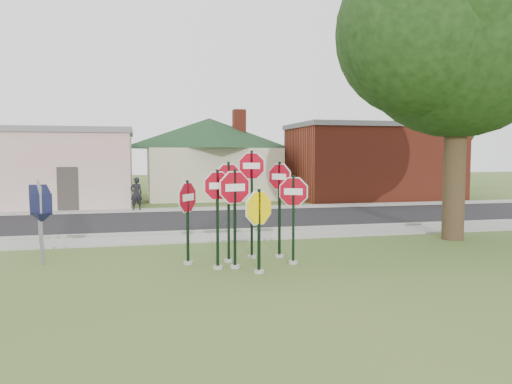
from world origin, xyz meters
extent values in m
plane|color=#395821|center=(0.00, 0.00, 0.00)|extent=(120.00, 120.00, 0.00)
cube|color=gray|center=(0.00, 5.50, 0.03)|extent=(60.00, 1.60, 0.06)
cube|color=black|center=(0.00, 10.00, 0.02)|extent=(60.00, 7.00, 0.04)
cube|color=gray|center=(0.00, 14.30, 0.03)|extent=(60.00, 1.60, 0.06)
cube|color=gray|center=(0.00, 6.50, 0.07)|extent=(60.00, 0.20, 0.14)
cylinder|color=#98968E|center=(-0.31, 1.01, 0.04)|extent=(0.24, 0.24, 0.08)
cube|color=black|center=(-0.31, 1.01, 1.22)|extent=(0.07, 0.06, 2.45)
cylinder|color=white|center=(-0.31, 1.01, 2.00)|extent=(1.09, 0.29, 1.13)
cylinder|color=maroon|center=(-0.31, 1.01, 2.00)|extent=(1.02, 0.28, 1.04)
cube|color=white|center=(-0.31, 1.01, 2.00)|extent=(0.51, 0.14, 0.18)
cylinder|color=#98968E|center=(0.15, 0.38, 0.04)|extent=(0.24, 0.24, 0.08)
cube|color=black|center=(0.15, 0.38, 1.00)|extent=(0.08, 0.07, 2.00)
cylinder|color=white|center=(0.15, 0.38, 1.55)|extent=(1.00, 0.56, 1.13)
cylinder|color=#FCCE00|center=(0.15, 0.38, 1.55)|extent=(0.93, 0.52, 1.05)
cylinder|color=#98968E|center=(-0.73, 1.03, 0.04)|extent=(0.24, 0.24, 0.08)
cube|color=black|center=(-0.73, 1.03, 1.22)|extent=(0.07, 0.06, 2.44)
cylinder|color=white|center=(-0.73, 1.03, 2.05)|extent=(0.95, 0.26, 0.98)
cylinder|color=maroon|center=(-0.73, 1.03, 2.05)|extent=(0.88, 0.25, 0.91)
cube|color=white|center=(-0.73, 1.03, 2.05)|extent=(0.44, 0.12, 0.16)
cylinder|color=#98968E|center=(1.24, 1.15, 0.04)|extent=(0.24, 0.24, 0.08)
cube|color=black|center=(1.24, 1.15, 1.14)|extent=(0.08, 0.07, 2.28)
cylinder|color=white|center=(1.24, 1.15, 1.86)|extent=(0.92, 0.50, 1.04)
cylinder|color=maroon|center=(1.24, 1.15, 1.86)|extent=(0.86, 0.47, 0.96)
cube|color=white|center=(1.24, 1.15, 1.86)|extent=(0.43, 0.23, 0.17)
cylinder|color=#98968E|center=(0.36, 2.08, 0.04)|extent=(0.24, 0.24, 0.08)
cube|color=black|center=(0.36, 2.08, 1.45)|extent=(0.08, 0.07, 2.91)
cylinder|color=white|center=(0.36, 2.08, 2.50)|extent=(0.90, 0.48, 1.01)
cylinder|color=maroon|center=(0.36, 2.08, 2.50)|extent=(0.84, 0.45, 0.94)
cube|color=white|center=(0.36, 2.08, 2.50)|extent=(0.42, 0.22, 0.16)
cylinder|color=#98968E|center=(-0.33, 1.73, 0.04)|extent=(0.24, 0.24, 0.08)
cube|color=black|center=(-0.33, 1.73, 1.31)|extent=(0.07, 0.06, 2.61)
cylinder|color=white|center=(-0.33, 1.73, 2.20)|extent=(1.01, 0.18, 1.03)
cylinder|color=maroon|center=(-0.33, 1.73, 2.20)|extent=(0.94, 0.17, 0.95)
cube|color=white|center=(-0.33, 1.73, 2.20)|extent=(0.47, 0.08, 0.16)
cylinder|color=#98968E|center=(1.12, 2.01, 0.04)|extent=(0.24, 0.24, 0.08)
cube|color=black|center=(1.12, 2.01, 1.30)|extent=(0.08, 0.08, 2.61)
cylinder|color=white|center=(1.12, 2.01, 2.20)|extent=(0.64, 0.78, 1.00)
cylinder|color=maroon|center=(1.12, 2.01, 2.20)|extent=(0.60, 0.73, 0.92)
cube|color=white|center=(1.12, 2.01, 2.20)|extent=(0.30, 0.36, 0.16)
cylinder|color=#98968E|center=(-1.39, 1.72, 0.04)|extent=(0.24, 0.24, 0.08)
cube|color=black|center=(-1.39, 1.72, 1.08)|extent=(0.08, 0.08, 2.15)
cylinder|color=white|center=(-1.39, 1.72, 1.72)|extent=(0.68, 0.87, 1.09)
cylinder|color=maroon|center=(-1.39, 1.72, 1.72)|extent=(0.63, 0.81, 1.01)
cube|color=white|center=(-1.39, 1.72, 1.72)|extent=(0.31, 0.40, 0.17)
cube|color=#59595E|center=(-5.00, 2.50, 1.00)|extent=(0.05, 0.05, 2.00)
cube|color=black|center=(-5.00, 2.50, 1.55)|extent=(0.55, 0.13, 0.55)
cone|color=black|center=(-5.00, 2.50, 1.20)|extent=(0.65, 0.65, 0.25)
cube|color=#59595E|center=(-5.20, 3.50, 1.00)|extent=(0.05, 0.05, 2.00)
cube|color=black|center=(-5.20, 3.50, 1.55)|extent=(0.55, 0.09, 0.55)
cone|color=black|center=(-5.20, 3.50, 1.20)|extent=(0.62, 0.62, 0.25)
cube|color=#59595E|center=(-5.40, 4.50, 1.00)|extent=(0.05, 0.05, 2.00)
cube|color=black|center=(-5.40, 4.50, 1.55)|extent=(0.55, 0.05, 0.55)
cone|color=black|center=(-5.40, 4.50, 1.20)|extent=(0.58, 0.58, 0.25)
cube|color=#59595E|center=(-5.60, 5.50, 1.00)|extent=(0.05, 0.05, 2.00)
cube|color=black|center=(-5.60, 5.50, 1.55)|extent=(0.55, 0.05, 0.55)
cone|color=black|center=(-5.60, 5.50, 1.20)|extent=(0.58, 0.58, 0.25)
cube|color=#59595E|center=(-5.80, 6.50, 1.00)|extent=(0.05, 0.05, 2.00)
cube|color=black|center=(-5.80, 6.50, 1.55)|extent=(0.55, 0.09, 0.55)
cone|color=black|center=(-5.80, 6.50, 1.20)|extent=(0.62, 0.62, 0.25)
cube|color=beige|center=(-9.00, 18.00, 2.00)|extent=(12.00, 6.00, 4.00)
cube|color=slate|center=(-9.00, 18.00, 4.05)|extent=(12.20, 6.20, 0.30)
cube|color=#332D28|center=(-6.00, 15.02, 1.10)|extent=(1.00, 0.10, 2.20)
cube|color=beige|center=(2.00, 22.00, 1.60)|extent=(8.00, 8.00, 3.20)
pyramid|color=black|center=(2.00, 22.00, 5.20)|extent=(11.60, 11.60, 2.00)
cube|color=maroon|center=(4.00, 22.00, 5.00)|extent=(0.80, 0.80, 1.60)
cube|color=maroon|center=(12.00, 18.50, 2.25)|extent=(10.00, 6.00, 4.50)
cube|color=slate|center=(12.00, 18.50, 4.60)|extent=(10.20, 6.20, 0.30)
cube|color=white|center=(10.00, 15.55, 2.60)|extent=(2.00, 0.08, 0.90)
cylinder|color=#2F2214|center=(7.50, 3.50, 2.65)|extent=(0.70, 0.70, 5.31)
sphere|color=black|center=(7.50, 3.50, 6.82)|extent=(6.95, 6.95, 6.95)
cylinder|color=#2F2214|center=(22.00, 26.00, 2.00)|extent=(0.50, 0.50, 4.00)
sphere|color=black|center=(22.00, 26.00, 5.60)|extent=(5.60, 5.60, 5.60)
imported|color=black|center=(-2.73, 14.33, 0.87)|extent=(0.66, 0.51, 1.63)
camera|label=1|loc=(-2.58, -10.92, 2.80)|focal=35.00mm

